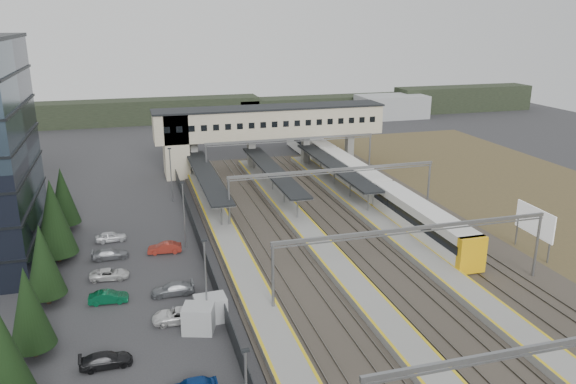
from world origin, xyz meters
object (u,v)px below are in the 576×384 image
object	(u,v)px
train	(353,175)
billboard	(535,223)
footbridge	(255,126)
relay_cabin_near	(211,309)
relay_cabin_far	(199,318)

from	to	relation	value
train	billboard	size ratio (longest dim) A/B	10.17
footbridge	billboard	bearing A→B (deg)	-63.50
relay_cabin_near	billboard	bearing A→B (deg)	7.08
relay_cabin_near	billboard	size ratio (longest dim) A/B	0.44
relay_cabin_near	relay_cabin_far	xyz separation A→B (m)	(-1.26, -1.50, 0.04)
footbridge	train	world-z (taller)	footbridge
relay_cabin_far	footbridge	xyz separation A→B (m)	(16.58, 50.86, 6.74)
relay_cabin_near	billboard	distance (m)	37.98
footbridge	train	size ratio (longest dim) A/B	0.62
footbridge	train	distance (m)	20.57
relay_cabin_near	relay_cabin_far	size ratio (longest dim) A/B	0.91
relay_cabin_near	footbridge	size ratio (longest dim) A/B	0.07
relay_cabin_near	relay_cabin_far	bearing A→B (deg)	-130.05
footbridge	billboard	size ratio (longest dim) A/B	6.26
train	billboard	distance (m)	30.92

